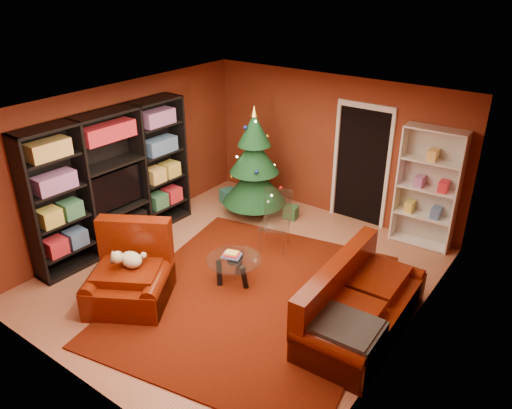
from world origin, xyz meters
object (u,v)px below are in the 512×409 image
Objects in this scene: christmas_tree at (254,163)px; white_bookshelf at (427,189)px; gift_box_green at (291,212)px; armchair at (128,275)px; rug at (252,297)px; acrylic_chair at (275,225)px; media_unit at (112,181)px; sofa at (364,300)px; gift_box_teal at (229,196)px; coffee_table at (234,271)px; dog at (131,260)px.

christmas_tree reaches higher than white_bookshelf.
armchair is (-0.43, -3.49, 0.33)m from gift_box_green.
acrylic_chair is (-0.51, 1.30, 0.45)m from rug.
white_bookshelf reaches higher than rug.
christmas_tree is 1.47m from acrylic_chair.
white_bookshelf is 2.54m from acrylic_chair.
rug is 2.85m from christmas_tree.
christmas_tree is (-1.55, 2.16, 1.01)m from rug.
media_unit reaches higher than armchair.
sofa is at bearing -5.02° from armchair.
gift_box_teal is (-2.25, 2.25, 0.13)m from rug.
gift_box_green reaches higher than rug.
media_unit is 3.26m from gift_box_green.
rug is 1.47m from acrylic_chair.
christmas_tree is 7.47× the size of gift_box_teal.
gift_box_green is 0.12× the size of white_bookshelf.
gift_box_green is 1.22m from acrylic_chair.
white_bookshelf is 2.54× the size of coffee_table.
sofa reaches higher than gift_box_teal.
media_unit is 3.62× the size of coffee_table.
sofa is (2.43, -2.11, 0.34)m from gift_box_green.
coffee_table is (0.87, 1.15, -0.45)m from dog.
gift_box_green is at bearing 101.40° from coffee_table.
acrylic_chair is (-0.07, 1.16, 0.24)m from coffee_table.
gift_box_teal is 2.01m from acrylic_chair.
christmas_tree is 2.57× the size of coffee_table.
rug is 1.82× the size of sofa.
sofa is at bearing -6.01° from dog.
dog reaches higher than coffee_table.
acrylic_chair reaches higher than coffee_table.
dog is (1.45, -0.94, -0.47)m from media_unit.
white_bookshelf is 1.82× the size of armchair.
media_unit is at bearing 92.81° from sofa.
rug is at bearing 7.04° from dog.
coffee_table is at bearing 22.32° from dog.
rug is 3.41× the size of armchair.
armchair is at bearing -126.14° from white_bookshelf.
gift_box_teal is 0.14× the size of white_bookshelf.
sofa is at bearing 4.46° from coffee_table.
armchair reaches higher than gift_box_green.
gift_box_teal is at bearing 130.77° from coffee_table.
gift_box_teal is 2.78m from coffee_table.
armchair is at bearing -96.98° from gift_box_green.
armchair is 2.86× the size of dog.
dog is (0.95, -3.25, 0.52)m from gift_box_teal.
media_unit is at bearing -168.73° from acrylic_chair.
coffee_table is at bearing -61.02° from christmas_tree.
rug is 3.38m from white_bookshelf.
media_unit is at bearing -118.41° from christmas_tree.
sofa is at bearing -41.01° from gift_box_green.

